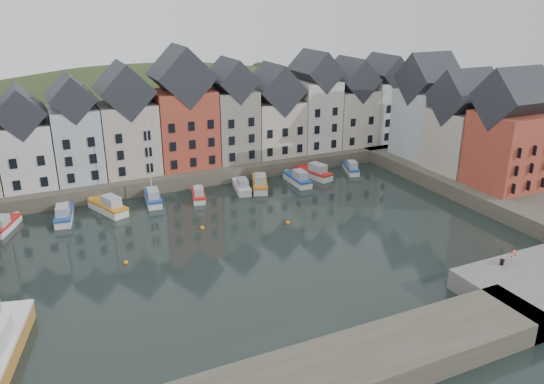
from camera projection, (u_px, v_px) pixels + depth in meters
ground at (260, 250)px, 58.44m from camera, size 260.00×260.00×0.00m
far_quay at (182, 167)px, 83.52m from camera, size 90.00×16.00×2.00m
right_quay at (488, 185)px, 75.41m from camera, size 14.00×54.00×2.00m
hillside at (153, 218)px, 112.19m from camera, size 153.60×70.40×64.00m
far_terrace at (204, 118)px, 80.36m from camera, size 72.37×8.16×17.78m
right_terrace at (464, 124)px, 76.55m from camera, size 8.30×24.25×16.36m
mooring_buoys at (209, 237)px, 61.31m from camera, size 20.50×5.50×0.50m
boat_a at (4, 225)px, 63.09m from camera, size 3.89×5.89×2.17m
boat_b at (64, 215)px, 65.89m from camera, size 2.96×6.56×2.43m
boat_c at (109, 207)px, 68.28m from camera, size 4.48×7.12×2.62m
boat_d at (153, 197)px, 71.50m from camera, size 2.67×6.40×11.87m
boat_e at (199, 195)px, 72.84m from camera, size 2.96×5.65×2.08m
boat_f at (242, 187)px, 75.77m from camera, size 2.91×6.08×2.24m
boat_g at (260, 184)px, 76.64m from camera, size 4.41×6.97×2.56m
boat_h at (298, 179)px, 78.67m from camera, size 2.11×6.35×2.42m
boat_i at (314, 173)px, 81.37m from camera, size 3.82×7.09×2.60m
boat_j at (351, 168)px, 83.90m from camera, size 3.51×5.72×2.10m
mooring_bollard at (502, 262)px, 50.92m from camera, size 0.48×0.48×0.56m
life_ring_post at (513, 254)px, 51.23m from camera, size 0.80×0.17×1.30m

